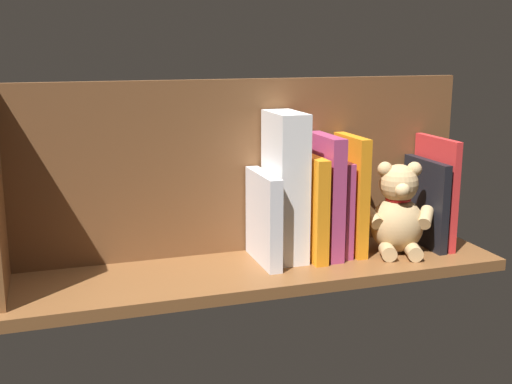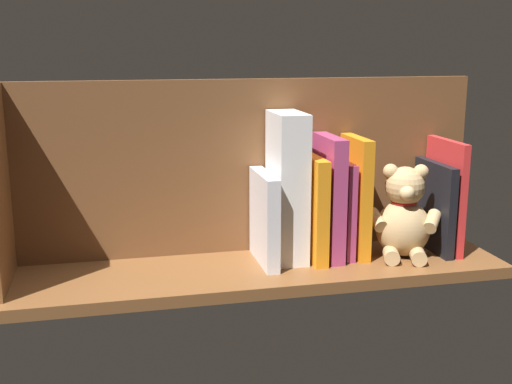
{
  "view_description": "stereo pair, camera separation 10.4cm",
  "coord_description": "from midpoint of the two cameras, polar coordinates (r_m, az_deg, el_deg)",
  "views": [
    {
      "loc": [
        36.37,
        111.23,
        41.17
      ],
      "look_at": [
        0.0,
        0.0,
        14.22
      ],
      "focal_mm": 45.62,
      "sensor_mm": 36.0,
      "label": 1
    },
    {
      "loc": [
        26.36,
        114.02,
        41.17
      ],
      "look_at": [
        0.0,
        0.0,
        14.22
      ],
      "focal_mm": 45.62,
      "sensor_mm": 36.0,
      "label": 2
    }
  ],
  "objects": [
    {
      "name": "ground_plane",
      "position": [
        1.24,
        -2.41,
        -6.92
      ],
      "size": [
        94.54,
        24.34,
        2.2
      ],
      "primitive_type": "cube",
      "color": "brown"
    },
    {
      "name": "shelf_back_panel",
      "position": [
        1.29,
        -3.69,
        2.21
      ],
      "size": [
        94.54,
        1.5,
        34.38
      ],
      "primitive_type": "cube",
      "color": "brown",
      "rests_on": "ground_plane"
    },
    {
      "name": "book_0",
      "position": [
        1.37,
        13.36,
        0.03
      ],
      "size": [
        1.44,
        14.72,
        22.45
      ],
      "primitive_type": "cube",
      "color": "red",
      "rests_on": "ground_plane"
    },
    {
      "name": "book_1",
      "position": [
        1.37,
        12.52,
        -0.96
      ],
      "size": [
        1.71,
        14.92,
        17.99
      ],
      "primitive_type": "cube",
      "color": "black",
      "rests_on": "ground_plane"
    },
    {
      "name": "teddy_bear",
      "position": [
        1.31,
        10.13,
        -1.85
      ],
      "size": [
        14.14,
        13.96,
        18.41
      ],
      "rotation": [
        0.0,
        0.0,
        -0.33
      ],
      "color": "tan",
      "rests_on": "ground_plane"
    },
    {
      "name": "book_2",
      "position": [
        1.3,
        6.04,
        -0.22
      ],
      "size": [
        2.25,
        12.45,
        23.44
      ],
      "primitive_type": "cube",
      "color": "orange",
      "rests_on": "ground_plane"
    },
    {
      "name": "book_3",
      "position": [
        1.29,
        4.88,
        -1.27
      ],
      "size": [
        1.76,
        12.03,
        18.87
      ],
      "primitive_type": "cube",
      "color": "#B23F72",
      "rests_on": "ground_plane"
    },
    {
      "name": "book_4",
      "position": [
        1.27,
        3.76,
        -0.35
      ],
      "size": [
        2.84,
        13.17,
        23.88
      ],
      "primitive_type": "cube",
      "color": "#B23F72",
      "rests_on": "ground_plane"
    },
    {
      "name": "book_5",
      "position": [
        1.26,
        2.37,
        -1.31
      ],
      "size": [
        2.5,
        13.81,
        20.16
      ],
      "primitive_type": "cube",
      "color": "orange",
      "rests_on": "ground_plane"
    },
    {
      "name": "dictionary_thick_white",
      "position": [
        1.24,
        0.19,
        0.47
      ],
      "size": [
        5.72,
        12.05,
        28.53
      ],
      "primitive_type": "cube",
      "color": "white",
      "rests_on": "ground_plane"
    },
    {
      "name": "book_6",
      "position": [
        1.23,
        -1.76,
        -2.32
      ],
      "size": [
        2.5,
        14.78,
        17.42
      ],
      "primitive_type": "cube",
      "color": "silver",
      "rests_on": "ground_plane"
    }
  ]
}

